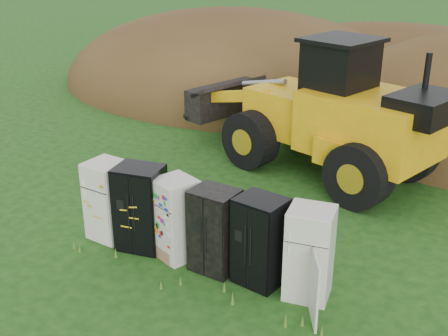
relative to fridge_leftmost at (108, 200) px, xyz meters
The scene contains 10 objects.
ground 2.59m from the fridge_leftmost, ahead, with size 120.00×120.00×0.00m, color #174412.
fridge_leftmost is the anchor object (origin of this frame).
fridge_black_side 0.91m from the fridge_leftmost, ahead, with size 1.00×0.79×1.91m, color black, non-canonical shape.
fridge_sticker 1.83m from the fridge_leftmost, ahead, with size 0.81×0.74×1.81m, color silver, non-canonical shape.
fridge_dark_mid 2.78m from the fridge_leftmost, ahead, with size 0.91×0.74×1.79m, color black, non-canonical shape.
fridge_black_right 3.79m from the fridge_leftmost, ahead, with size 0.92×0.76×1.83m, color black, non-canonical shape.
fridge_open_door 4.81m from the fridge_leftmost, ahead, with size 0.84×0.77×1.84m, color white, non-canonical shape.
wheel_loader 6.78m from the fridge_leftmost, 69.57° to the left, with size 8.16×3.31×3.95m, color #F2AA10, non-canonical shape.
dirt_mound_left 14.33m from the fridge_leftmost, 106.11° to the left, with size 17.03×12.77×7.05m, color #4B2E18.
dirt_mound_back 17.59m from the fridge_leftmost, 81.67° to the left, with size 17.17×11.44×5.65m, color #4B2E18.
Camera 1 is at (5.40, -8.76, 6.44)m, focal length 45.00 mm.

